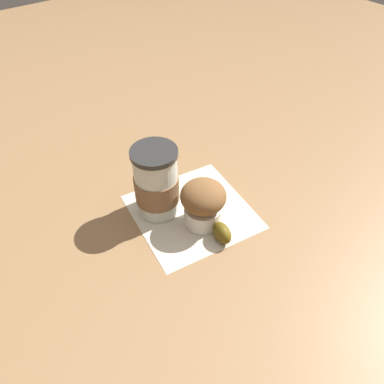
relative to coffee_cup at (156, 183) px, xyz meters
name	(u,v)px	position (x,y,z in m)	size (l,w,h in m)	color
ground_plane	(192,212)	(0.05, -0.05, -0.07)	(3.00, 3.00, 0.00)	#936D47
paper_napkin	(192,212)	(0.05, -0.05, -0.07)	(0.23, 0.23, 0.00)	beige
coffee_cup	(156,183)	(0.00, 0.00, 0.00)	(0.09, 0.09, 0.15)	silver
muffin	(203,203)	(0.05, -0.08, -0.02)	(0.09, 0.09, 0.10)	white
banana	(213,214)	(0.07, -0.10, -0.05)	(0.09, 0.14, 0.04)	gold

